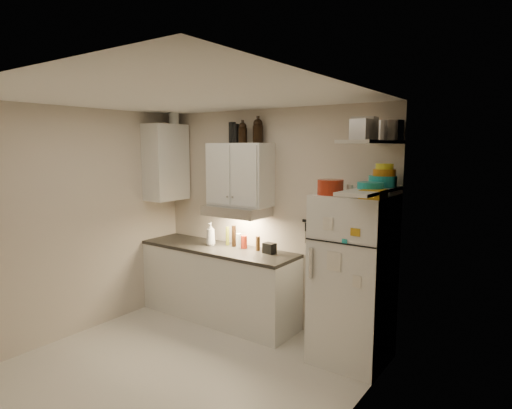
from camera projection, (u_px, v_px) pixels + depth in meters
The scene contains 36 objects.
floor at pixel (181, 372), 4.15m from camera, with size 3.20×3.00×0.02m, color silver.
ceiling at pixel (174, 95), 3.80m from camera, with size 3.20×3.00×0.02m, color white.
back_wall at pixel (268, 218), 5.19m from camera, with size 3.20×0.02×2.60m, color beige.
left_wall at pixel (79, 222), 4.90m from camera, with size 0.02×3.00×2.60m, color beige.
right_wall at pixel (338, 268), 3.05m from camera, with size 0.02×3.00×2.60m, color beige.
base_cabinet at pixel (218, 284), 5.38m from camera, with size 2.10×0.60×0.88m, color white.
countertop at pixel (218, 249), 5.31m from camera, with size 2.10×0.62×0.04m, color #292623.
upper_cabinet at pixel (240, 174), 5.15m from camera, with size 0.80×0.33×0.75m, color white.
side_cabinet at pixel (166, 162), 5.68m from camera, with size 0.33×0.55×1.00m, color white.
range_hood at pixel (237, 211), 5.16m from camera, with size 0.76×0.46×0.12m, color silver.
fridge at pixel (353, 279), 4.25m from camera, with size 0.70×0.68×1.70m, color white.
shelf_hi at pixel (372, 142), 3.85m from camera, with size 0.30×0.95×0.03m, color white.
shelf_lo at pixel (371, 191), 3.91m from camera, with size 0.30×0.95×0.03m, color white.
knife_strip at pixel (319, 222), 4.77m from camera, with size 0.42×0.02×0.03m, color black.
dutch_oven at pixel (330, 187), 4.10m from camera, with size 0.25×0.25×0.14m, color #A02712.
book_stack at pixel (373, 194), 3.80m from camera, with size 0.19×0.24×0.08m, color #BD8B17.
spice_jar at pixel (350, 190), 4.09m from camera, with size 0.06×0.06×0.10m, color silver.
stock_pot at pixel (389, 130), 4.06m from camera, with size 0.27×0.27×0.19m, color silver.
tin_a at pixel (365, 129), 3.86m from camera, with size 0.21×0.19×0.21m, color #AAAAAD.
tin_b at pixel (364, 130), 3.62m from camera, with size 0.17×0.17×0.17m, color #AAAAAD.
bowl_teal at pixel (383, 181), 4.10m from camera, with size 0.27×0.27×0.11m, color teal.
bowl_orange at pixel (384, 173), 4.07m from camera, with size 0.21×0.21×0.06m, color #BF7012.
bowl_yellow at pixel (385, 166), 4.07m from camera, with size 0.17×0.17×0.05m, color yellow.
plates at pixel (370, 185), 3.92m from camera, with size 0.24×0.24×0.06m, color teal.
growler_a at pixel (243, 132), 5.07m from camera, with size 0.11×0.11×0.25m, color black, non-canonical shape.
growler_b at pixel (258, 131), 5.02m from camera, with size 0.12×0.12×0.29m, color black, non-canonical shape.
thermos_a at pixel (236, 133), 5.16m from camera, with size 0.08×0.08×0.23m, color black.
thermos_b at pixel (232, 133), 5.20m from camera, with size 0.09×0.09×0.25m, color black.
side_jar at pixel (174, 117), 5.63m from camera, with size 0.13×0.13×0.18m, color silver.
soap_bottle at pixel (211, 233), 5.38m from camera, with size 0.12×0.13×0.32m, color white.
pepper_mill at pixel (258, 243), 5.12m from camera, with size 0.05×0.05×0.17m, color brown.
oil_bottle at pixel (227, 236), 5.39m from camera, with size 0.05×0.05×0.24m, color olive.
vinegar_bottle at pixel (234, 236), 5.32m from camera, with size 0.06×0.06×0.27m, color black.
clear_bottle at pixel (239, 241), 5.22m from camera, with size 0.06×0.06×0.19m, color silver.
red_jar at pixel (244, 242), 5.23m from camera, with size 0.08×0.08×0.16m, color #A02712.
caddy at pixel (269, 248), 4.99m from camera, with size 0.14×0.10×0.12m, color black.
Camera 1 is at (2.85, -2.75, 2.16)m, focal length 30.00 mm.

